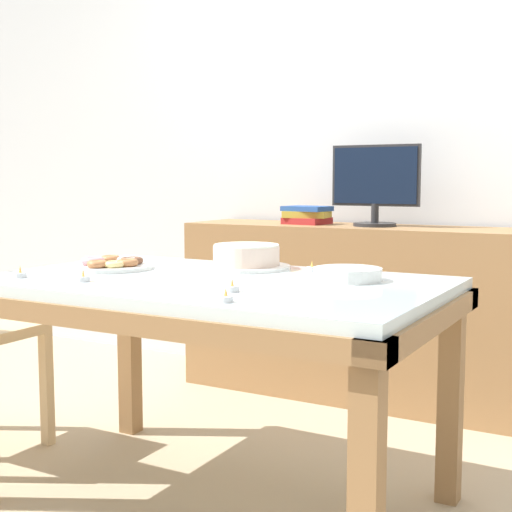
# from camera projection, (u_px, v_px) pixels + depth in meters

# --- Properties ---
(ground_plane) EXTENTS (12.00, 12.00, 0.00)m
(ground_plane) POSITION_uv_depth(u_px,v_px,m) (215.00, 502.00, 2.31)
(ground_plane) COLOR tan
(wall_back) EXTENTS (8.00, 0.10, 2.60)m
(wall_back) POSITION_uv_depth(u_px,v_px,m) (386.00, 128.00, 3.57)
(wall_back) COLOR silver
(wall_back) RESTS_ON ground
(dining_table) EXTENTS (1.44, 0.89, 0.73)m
(dining_table) POSITION_uv_depth(u_px,v_px,m) (214.00, 308.00, 2.25)
(dining_table) COLOR silver
(dining_table) RESTS_ON ground
(sideboard) EXTENTS (1.75, 0.44, 0.83)m
(sideboard) POSITION_uv_depth(u_px,v_px,m) (362.00, 312.00, 3.40)
(sideboard) COLOR olive
(sideboard) RESTS_ON ground
(computer_monitor) EXTENTS (0.42, 0.20, 0.38)m
(computer_monitor) POSITION_uv_depth(u_px,v_px,m) (375.00, 186.00, 3.31)
(computer_monitor) COLOR #262628
(computer_monitor) RESTS_ON sideboard
(book_stack) EXTENTS (0.23, 0.19, 0.09)m
(book_stack) POSITION_uv_depth(u_px,v_px,m) (307.00, 215.00, 3.50)
(book_stack) COLOR maroon
(book_stack) RESTS_ON sideboard
(cake_chocolate_round) EXTENTS (0.31, 0.31, 0.09)m
(cake_chocolate_round) POSITION_uv_depth(u_px,v_px,m) (246.00, 257.00, 2.48)
(cake_chocolate_round) COLOR white
(cake_chocolate_round) RESTS_ON dining_table
(pastry_platter) EXTENTS (0.30, 0.30, 0.04)m
(pastry_platter) POSITION_uv_depth(u_px,v_px,m) (111.00, 264.00, 2.48)
(pastry_platter) COLOR white
(pastry_platter) RESTS_ON dining_table
(plate_stack) EXTENTS (0.21, 0.21, 0.04)m
(plate_stack) POSITION_uv_depth(u_px,v_px,m) (348.00, 274.00, 2.19)
(plate_stack) COLOR white
(plate_stack) RESTS_ON dining_table
(tealight_near_cakes) EXTENTS (0.04, 0.04, 0.04)m
(tealight_near_cakes) POSITION_uv_depth(u_px,v_px,m) (226.00, 298.00, 1.80)
(tealight_near_cakes) COLOR silver
(tealight_near_cakes) RESTS_ON dining_table
(tealight_centre) EXTENTS (0.04, 0.04, 0.04)m
(tealight_centre) POSITION_uv_depth(u_px,v_px,m) (232.00, 288.00, 1.97)
(tealight_centre) COLOR silver
(tealight_centre) RESTS_ON dining_table
(tealight_near_front) EXTENTS (0.04, 0.04, 0.04)m
(tealight_near_front) POSITION_uv_depth(u_px,v_px,m) (312.00, 269.00, 2.41)
(tealight_near_front) COLOR silver
(tealight_near_front) RESTS_ON dining_table
(tealight_left_edge) EXTENTS (0.04, 0.04, 0.04)m
(tealight_left_edge) POSITION_uv_depth(u_px,v_px,m) (83.00, 278.00, 2.17)
(tealight_left_edge) COLOR silver
(tealight_left_edge) RESTS_ON dining_table
(tealight_right_edge) EXTENTS (0.04, 0.04, 0.04)m
(tealight_right_edge) POSITION_uv_depth(u_px,v_px,m) (20.00, 274.00, 2.26)
(tealight_right_edge) COLOR silver
(tealight_right_edge) RESTS_ON dining_table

